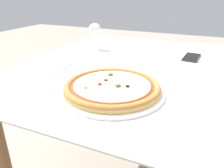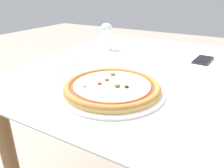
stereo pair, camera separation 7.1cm
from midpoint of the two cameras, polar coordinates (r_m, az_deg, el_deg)
dining_table at (r=0.99m, az=13.67°, el=-1.04°), size 1.14×1.14×0.75m
pizza_plate at (r=0.72m, az=2.84°, el=-1.01°), size 0.35×0.35×0.04m
fork at (r=0.97m, az=-8.94°, el=4.43°), size 0.05×0.17×0.00m
wine_glass_far_left at (r=1.26m, az=0.17°, el=13.87°), size 0.07×0.07×0.14m
cell_phone at (r=1.14m, az=24.40°, el=5.73°), size 0.08×0.15×0.01m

